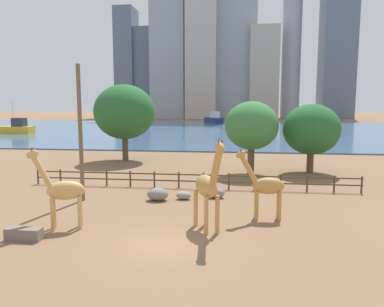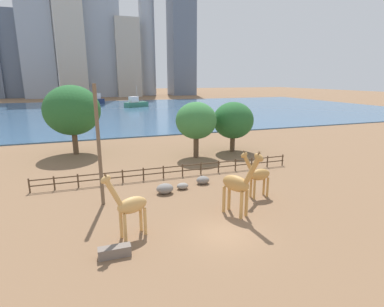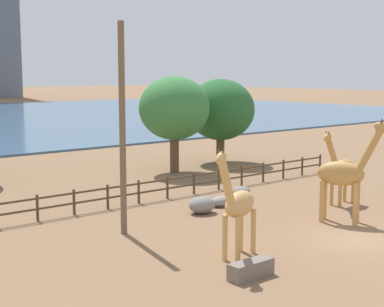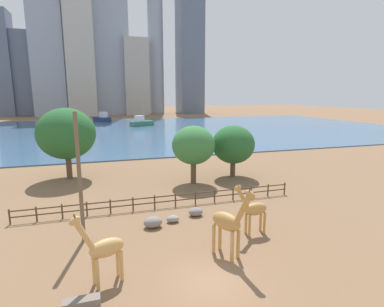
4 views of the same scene
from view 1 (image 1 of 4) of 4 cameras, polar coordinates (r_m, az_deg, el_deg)
ground_plane at (r=97.28m, az=4.96°, el=3.65°), size 400.00×400.00×0.00m
harbor_water at (r=94.28m, az=4.89°, el=3.59°), size 180.00×86.00×0.20m
giraffe_tall at (r=21.27m, az=-19.14°, el=-5.31°), size 2.97×1.50×4.51m
giraffe_companion at (r=19.75m, az=2.39°, el=-5.05°), size 2.05×3.26×5.09m
giraffe_young at (r=22.20m, az=11.10°, el=-4.83°), size 2.93×0.86×4.18m
utility_pole at (r=26.68m, az=-16.64°, el=2.91°), size 0.28×0.28×9.36m
boulder_near_fence at (r=26.35m, az=-5.24°, el=-6.20°), size 1.49×1.17×0.88m
boulder_by_pole at (r=26.57m, az=-1.27°, el=-6.40°), size 1.06×0.76×0.57m
boulder_small at (r=27.02m, az=3.68°, el=-5.99°), size 1.25×0.98×0.74m
feeding_trough at (r=20.73m, az=-24.25°, el=-11.13°), size 1.80×0.60×0.60m
enclosure_fence at (r=29.82m, az=-0.10°, el=-3.92°), size 26.12×0.14×1.30m
tree_left_large at (r=37.82m, az=17.74°, el=3.49°), size 5.41×5.41×6.69m
tree_center_broad at (r=35.85m, az=9.07°, el=4.18°), size 5.07×5.07×6.94m
tree_right_tall at (r=44.48m, az=-10.26°, el=6.24°), size 7.06×7.06×8.93m
boat_ferry at (r=127.24m, az=3.36°, el=5.28°), size 7.01×9.10×3.82m
boat_sailboat at (r=90.84m, az=-25.19°, el=3.53°), size 7.75×2.92×6.93m
boat_tug at (r=104.99m, az=9.41°, el=4.64°), size 8.49×5.94×7.21m
skyline_tower_needle at (r=172.84m, az=1.48°, el=21.04°), size 13.27×11.40×93.56m
skyline_block_central at (r=187.06m, az=-9.89°, el=13.32°), size 8.90×13.37×51.13m
skyline_block_left at (r=172.14m, az=10.86°, el=11.90°), size 12.48×13.73×39.80m
skyline_block_right at (r=183.82m, az=-7.08°, el=12.04°), size 13.62×9.58×41.97m
skyline_tower_short at (r=184.29m, az=21.30°, el=15.47°), size 13.68×15.29×66.83m
skyline_block_wide at (r=175.28m, az=-3.71°, el=18.88°), size 15.22×9.40×81.84m
skyline_tower_far at (r=184.46m, az=15.08°, el=19.55°), size 8.51×8.51×91.12m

